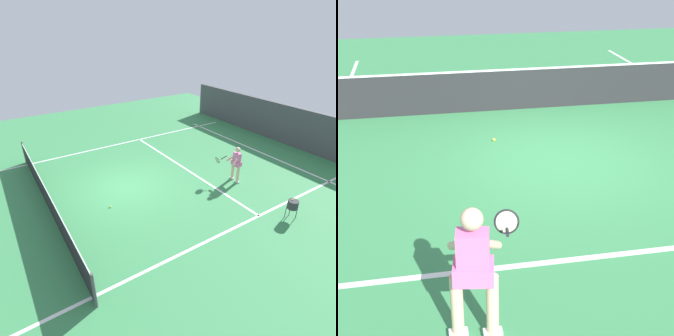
{
  "view_description": "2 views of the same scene",
  "coord_description": "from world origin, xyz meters",
  "views": [
    {
      "loc": [
        -9.46,
        4.14,
        6.03
      ],
      "look_at": [
        -1.12,
        -1.34,
        0.95
      ],
      "focal_mm": 30.34,
      "sensor_mm": 36.0,
      "label": 1
    },
    {
      "loc": [
        -2.52,
        -7.96,
        3.82
      ],
      "look_at": [
        -1.4,
        -1.93,
        0.88
      ],
      "focal_mm": 52.32,
      "sensor_mm": 36.0,
      "label": 2
    }
  ],
  "objects": [
    {
      "name": "tennis_ball_near",
      "position": [
        -1.07,
        1.18,
        0.03
      ],
      "size": [
        0.07,
        0.07,
        0.07
      ],
      "primitive_type": "sphere",
      "color": "#D1E533",
      "rests_on": "ground"
    },
    {
      "name": "service_line_marking",
      "position": [
        0.0,
        -3.0,
        0.0
      ],
      "size": [
        8.86,
        0.1,
        0.01
      ],
      "primitive_type": "cube",
      "color": "white",
      "rests_on": "ground"
    },
    {
      "name": "sideline_left_marking",
      "position": [
        -4.43,
        0.0,
        0.0
      ],
      "size": [
        0.1,
        17.85,
        0.01
      ],
      "primitive_type": "cube",
      "color": "white",
      "rests_on": "ground"
    },
    {
      "name": "court_net",
      "position": [
        0.0,
        3.08,
        0.5
      ],
      "size": [
        9.54,
        0.08,
        1.07
      ],
      "color": "#4C4C51",
      "rests_on": "ground"
    },
    {
      "name": "ball_hopper",
      "position": [
        -5.09,
        -3.82,
        0.55
      ],
      "size": [
        0.36,
        0.36,
        0.74
      ],
      "color": "#333338",
      "rests_on": "ground"
    },
    {
      "name": "ground_plane",
      "position": [
        0.0,
        0.0,
        0.0
      ],
      "size": [
        25.81,
        25.81,
        0.0
      ],
      "primitive_type": "plane",
      "color": "#38844C"
    },
    {
      "name": "baseline_marking",
      "position": [
        0.0,
        -7.43,
        0.0
      ],
      "size": [
        9.86,
        0.1,
        0.01
      ],
      "primitive_type": "cube",
      "color": "white",
      "rests_on": "ground"
    },
    {
      "name": "tennis_player",
      "position": [
        -2.11,
        -4.07,
        0.85
      ],
      "size": [
        0.88,
        0.91,
        1.55
      ],
      "color": "beige",
      "rests_on": "ground"
    },
    {
      "name": "court_back_wall",
      "position": [
        0.0,
        -9.63,
        1.06
      ],
      "size": [
        13.86,
        0.24,
        2.12
      ],
      "primitive_type": "cube",
      "color": "#47474C",
      "rests_on": "ground"
    },
    {
      "name": "sideline_right_marking",
      "position": [
        4.43,
        0.0,
        0.0
      ],
      "size": [
        0.1,
        17.85,
        0.01
      ],
      "primitive_type": "cube",
      "color": "white",
      "rests_on": "ground"
    }
  ]
}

